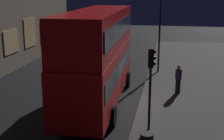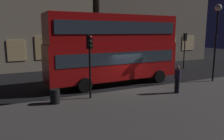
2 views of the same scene
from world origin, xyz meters
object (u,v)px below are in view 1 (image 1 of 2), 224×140
Objects in this scene: traffic_light_far_side at (91,31)px; pedestrian at (178,79)px; double_decker_bus at (98,53)px; traffic_light_near_kerb at (151,72)px; street_lamp at (160,14)px.

traffic_light_far_side is 2.21× the size of pedestrian.
traffic_light_far_side is (10.44, 3.15, -0.15)m from double_decker_bus.
traffic_light_near_kerb is 10.91m from street_lamp.
traffic_light_far_side is at bearing 173.16° from pedestrian.
traffic_light_near_kerb is 14.97m from traffic_light_far_side.
traffic_light_far_side is at bearing 15.40° from double_decker_bus.
street_lamp is at bearing -3.07° from traffic_light_near_kerb.
pedestrian is at bearing -17.43° from traffic_light_near_kerb.
street_lamp is 3.40× the size of pedestrian.
double_decker_bus is 10.90m from traffic_light_far_side.
double_decker_bus is at bearing 41.89° from traffic_light_near_kerb.
traffic_light_far_side is 7.09m from street_lamp.
street_lamp reaches higher than traffic_light_near_kerb.
traffic_light_near_kerb is 0.97× the size of traffic_light_far_side.
traffic_light_far_side reaches higher than pedestrian.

